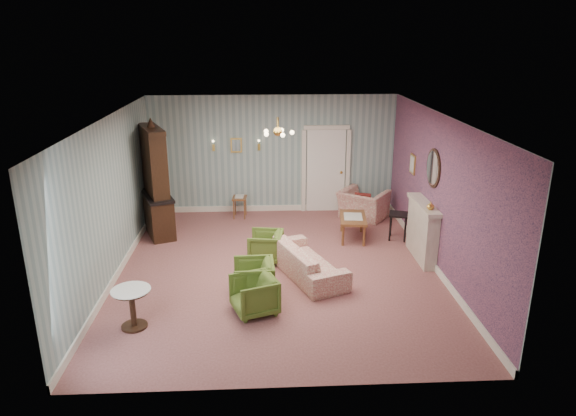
{
  "coord_description": "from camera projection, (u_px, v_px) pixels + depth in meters",
  "views": [
    {
      "loc": [
        -0.29,
        -9.05,
        4.28
      ],
      "look_at": [
        0.2,
        0.4,
        1.1
      ],
      "focal_mm": 32.49,
      "sensor_mm": 36.0,
      "label": 1
    }
  ],
  "objects": [
    {
      "name": "olive_chair_b",
      "position": [
        254.0,
        277.0,
        8.86
      ],
      "size": [
        0.66,
        0.7,
        0.7
      ],
      "primitive_type": "imported",
      "rotation": [
        0.0,
        0.0,
        -1.53
      ],
      "color": "#546F27",
      "rests_on": "floor"
    },
    {
      "name": "side_table_black",
      "position": [
        398.0,
        226.0,
        11.32
      ],
      "size": [
        0.49,
        0.49,
        0.59
      ],
      "primitive_type": null,
      "rotation": [
        0.0,
        0.0,
        -0.3
      ],
      "color": "black",
      "rests_on": "floor"
    },
    {
      "name": "sconce_right",
      "position": [
        259.0,
        145.0,
        12.64
      ],
      "size": [
        0.16,
        0.12,
        0.3
      ],
      "primitive_type": null,
      "color": "gold",
      "rests_on": "wall_back"
    },
    {
      "name": "wall_back",
      "position": [
        273.0,
        155.0,
        12.8
      ],
      "size": [
        6.0,
        0.0,
        6.0
      ],
      "primitive_type": "plane",
      "rotation": [
        1.57,
        0.0,
        0.0
      ],
      "color": "gray",
      "rests_on": "ground"
    },
    {
      "name": "wingback_chair",
      "position": [
        363.0,
        200.0,
        12.58
      ],
      "size": [
        1.26,
        1.18,
        0.93
      ],
      "primitive_type": "imported",
      "rotation": [
        0.0,
        0.0,
        2.5
      ],
      "color": "#AC4645",
      "rests_on": "floor"
    },
    {
      "name": "chandelier",
      "position": [
        278.0,
        133.0,
        9.11
      ],
      "size": [
        0.56,
        0.56,
        0.36
      ],
      "primitive_type": null,
      "color": "gold",
      "rests_on": "ceiling"
    },
    {
      "name": "oval_mirror",
      "position": [
        433.0,
        168.0,
        9.88
      ],
      "size": [
        0.04,
        0.76,
        0.84
      ],
      "primitive_type": null,
      "color": "white",
      "rests_on": "wall_right"
    },
    {
      "name": "mantel_vase",
      "position": [
        431.0,
        206.0,
        9.69
      ],
      "size": [
        0.15,
        0.15,
        0.15
      ],
      "primitive_type": "imported",
      "color": "gold",
      "rests_on": "fireplace"
    },
    {
      "name": "gilt_mirror_back",
      "position": [
        236.0,
        145.0,
        12.64
      ],
      "size": [
        0.28,
        0.06,
        0.36
      ],
      "primitive_type": null,
      "color": "gold",
      "rests_on": "wall_back"
    },
    {
      "name": "ceiling",
      "position": [
        278.0,
        117.0,
        9.02
      ],
      "size": [
        7.0,
        7.0,
        0.0
      ],
      "primitive_type": "plane",
      "rotation": [
        3.14,
        0.0,
        0.0
      ],
      "color": "white",
      "rests_on": "ground"
    },
    {
      "name": "dresser",
      "position": [
        154.0,
        178.0,
        11.42
      ],
      "size": [
        1.05,
        1.61,
        2.54
      ],
      "primitive_type": null,
      "rotation": [
        0.0,
        0.0,
        0.38
      ],
      "color": "black",
      "rests_on": "floor"
    },
    {
      "name": "coffee_table",
      "position": [
        353.0,
        227.0,
        11.37
      ],
      "size": [
        0.67,
        1.06,
        0.51
      ],
      "primitive_type": null,
      "rotation": [
        0.0,
        0.0,
        -0.12
      ],
      "color": "brown",
      "rests_on": "floor"
    },
    {
      "name": "door",
      "position": [
        326.0,
        169.0,
        12.94
      ],
      "size": [
        1.12,
        0.12,
        2.16
      ],
      "primitive_type": null,
      "color": "white",
      "rests_on": "floor"
    },
    {
      "name": "nesting_table",
      "position": [
        240.0,
        206.0,
        12.7
      ],
      "size": [
        0.36,
        0.45,
        0.56
      ],
      "primitive_type": null,
      "rotation": [
        0.0,
        0.0,
        -0.07
      ],
      "color": "brown",
      "rests_on": "floor"
    },
    {
      "name": "pedestal_table",
      "position": [
        133.0,
        308.0,
        7.89
      ],
      "size": [
        0.77,
        0.77,
        0.65
      ],
      "primitive_type": null,
      "rotation": [
        0.0,
        0.0,
        -0.38
      ],
      "color": "black",
      "rests_on": "floor"
    },
    {
      "name": "sofa_chintz",
      "position": [
        307.0,
        256.0,
        9.61
      ],
      "size": [
        1.26,
        2.04,
        0.77
      ],
      "primitive_type": "imported",
      "rotation": [
        0.0,
        0.0,
        1.94
      ],
      "color": "#AC4645",
      "rests_on": "floor"
    },
    {
      "name": "framed_print",
      "position": [
        413.0,
        164.0,
        11.24
      ],
      "size": [
        0.04,
        0.34,
        0.42
      ],
      "primitive_type": null,
      "color": "gold",
      "rests_on": "wall_right"
    },
    {
      "name": "wall_right_floral",
      "position": [
        439.0,
        194.0,
        9.63
      ],
      "size": [
        0.0,
        7.0,
        7.0
      ],
      "primitive_type": "plane",
      "rotation": [
        1.57,
        0.0,
        -1.57
      ],
      "color": "#C36177",
      "rests_on": "ground"
    },
    {
      "name": "wall_right",
      "position": [
        440.0,
        194.0,
        9.63
      ],
      "size": [
        0.0,
        7.0,
        7.0
      ],
      "primitive_type": "plane",
      "rotation": [
        1.57,
        0.0,
        -1.57
      ],
      "color": "gray",
      "rests_on": "ground"
    },
    {
      "name": "olive_chair_a",
      "position": [
        254.0,
        293.0,
        8.32
      ],
      "size": [
        0.8,
        0.83,
        0.68
      ],
      "primitive_type": "imported",
      "rotation": [
        0.0,
        0.0,
        -1.22
      ],
      "color": "#546F27",
      "rests_on": "floor"
    },
    {
      "name": "fireplace",
      "position": [
        422.0,
        231.0,
        10.28
      ],
      "size": [
        0.3,
        1.4,
        1.16
      ],
      "primitive_type": null,
      "color": "beige",
      "rests_on": "floor"
    },
    {
      "name": "floor",
      "position": [
        279.0,
        269.0,
        9.95
      ],
      "size": [
        7.0,
        7.0,
        0.0
      ],
      "primitive_type": "plane",
      "color": "#995C59",
      "rests_on": "ground"
    },
    {
      "name": "wall_front",
      "position": [
        288.0,
        285.0,
        6.17
      ],
      "size": [
        6.0,
        0.0,
        6.0
      ],
      "primitive_type": "plane",
      "rotation": [
        -1.57,
        0.0,
        0.0
      ],
      "color": "gray",
      "rests_on": "ground"
    },
    {
      "name": "olive_chair_c",
      "position": [
        266.0,
        245.0,
        10.24
      ],
      "size": [
        0.69,
        0.72,
        0.66
      ],
      "primitive_type": "imported",
      "rotation": [
        0.0,
        0.0,
        -1.72
      ],
      "color": "#546F27",
      "rests_on": "floor"
    },
    {
      "name": "wall_left",
      "position": [
        111.0,
        200.0,
        9.34
      ],
      "size": [
        0.0,
        7.0,
        7.0
      ],
      "primitive_type": "plane",
      "rotation": [
        1.57,
        0.0,
        1.57
      ],
      "color": "gray",
      "rests_on": "ground"
    },
    {
      "name": "sconce_left",
      "position": [
        213.0,
        146.0,
        12.59
      ],
      "size": [
        0.16,
        0.12,
        0.3
      ],
      "primitive_type": null,
      "color": "gold",
      "rests_on": "wall_back"
    },
    {
      "name": "burgundy_cushion",
      "position": [
        363.0,
        201.0,
        12.43
      ],
      "size": [
        0.41,
        0.28,
        0.39
      ],
      "primitive_type": "cube",
      "rotation": [
        0.17,
        0.0,
        -0.35
      ],
      "color": "maroon",
      "rests_on": "wingback_chair"
    }
  ]
}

